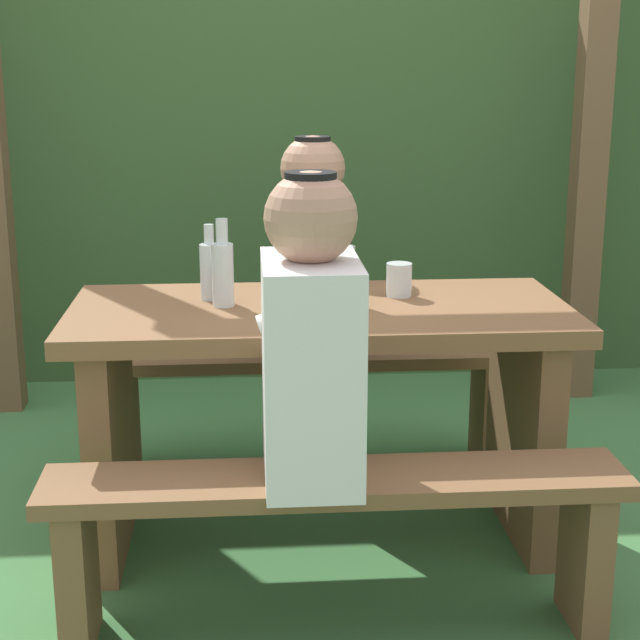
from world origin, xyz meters
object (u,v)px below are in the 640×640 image
bottle_left (344,273)px  cell_phone (330,316)px  bench_far (309,385)px  bottle_right (210,269)px  drinking_glass (399,280)px  bench_near (336,520)px  person_white_shirt (311,341)px  bottle_center (223,271)px  picnic_table (320,382)px  person_black_coat (313,255)px

bottle_left → cell_phone: bearing=-108.9°
bench_far → bottle_right: bearing=-126.8°
drinking_glass → bottle_right: (-0.55, 0.00, 0.04)m
cell_phone → bottle_left: bearing=63.2°
bench_near → person_white_shirt: 0.45m
bench_far → bottle_right: bottle_right is taller
bench_far → cell_phone: (0.02, -0.65, 0.41)m
bench_far → bottle_center: bearing=-118.6°
drinking_glass → cell_phone: drinking_glass is taller
bench_near → bottle_center: 0.79m
picnic_table → drinking_glass: 0.38m
bench_far → bottle_left: size_ratio=6.17×
drinking_glass → bottle_right: 0.55m
drinking_glass → cell_phone: 0.33m
drinking_glass → person_white_shirt: bearing=-115.8°
bench_near → bottle_left: (0.07, 0.53, 0.50)m
bench_near → cell_phone: (0.02, 0.38, 0.41)m
drinking_glass → bottle_right: bearing=179.9°
bottle_left → bottle_center: bottle_center is taller
drinking_glass → person_black_coat: bearing=118.5°
bench_near → cell_phone: 0.56m
drinking_glass → bottle_right: size_ratio=0.45×
bench_near → bottle_right: bearing=116.4°
drinking_glass → bottle_center: bottle_center is taller
bottle_right → person_black_coat: bearing=51.6°
bench_far → person_black_coat: person_black_coat is taller
person_black_coat → bottle_center: person_black_coat is taller
bottle_right → bottle_center: bottle_center is taller
person_black_coat → cell_phone: size_ratio=5.14×
bench_near → bottle_right: 0.85m
picnic_table → person_white_shirt: bearing=-96.6°
bench_near → person_black_coat: size_ratio=1.95×
picnic_table → person_white_shirt: 0.58m
bottle_left → cell_phone: bottle_left is taller
bench_near → bottle_left: bottle_left is taller
bench_near → person_black_coat: 1.12m
person_black_coat → bottle_left: bearing=-84.1°
person_black_coat → bottle_left: size_ratio=3.17×
picnic_table → person_black_coat: (0.02, 0.51, 0.27)m
picnic_table → cell_phone: (0.02, -0.14, 0.23)m
person_white_shirt → drinking_glass: person_white_shirt is taller
bench_near → bottle_center: (-0.27, 0.54, 0.50)m
bottle_left → drinking_glass: bearing=28.9°
bench_near → person_black_coat: person_black_coat is taller
person_white_shirt → cell_phone: person_white_shirt is taller
picnic_table → bottle_left: 0.32m
bottle_right → bench_far: bearing=53.2°
picnic_table → person_black_coat: 0.58m
person_black_coat → drinking_glass: (0.22, -0.41, 0.00)m
bottle_left → bottle_right: size_ratio=1.04×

